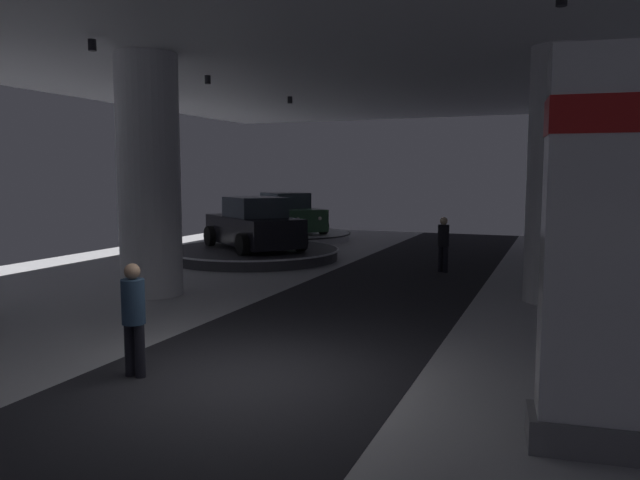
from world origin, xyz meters
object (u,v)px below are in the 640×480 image
(column_left, at_px, (149,177))
(display_platform_far_left, at_px, (254,253))
(column_right, at_px, (553,177))
(display_car_deep_right, at_px, (615,227))
(display_car_far_left, at_px, (254,226))
(display_platform_deep_left, at_px, (287,236))
(display_platform_deep_right, at_px, (614,254))
(visitor_walking_far, at_px, (443,241))
(display_car_deep_left, at_px, (286,215))
(brand_sign_pylon, at_px, (602,248))
(visitor_walking_near, at_px, (134,313))

(column_left, xyz_separation_m, display_platform_far_left, (-0.60, 6.16, -2.55))
(column_right, bearing_deg, column_left, -163.52)
(display_car_deep_right, relative_size, display_car_far_left, 1.03)
(display_platform_deep_left, bearing_deg, display_car_deep_right, -6.79)
(column_left, bearing_deg, display_car_deep_right, 45.24)
(column_right, height_order, display_platform_deep_right, column_right)
(display_platform_far_left, bearing_deg, display_car_deep_right, 21.77)
(column_right, bearing_deg, display_platform_deep_right, 76.86)
(display_car_far_left, relative_size, visitor_walking_far, 2.77)
(display_car_far_left, distance_m, display_car_deep_left, 6.19)
(column_left, relative_size, visitor_walking_far, 3.46)
(column_right, relative_size, brand_sign_pylon, 1.37)
(column_right, bearing_deg, display_car_deep_left, 138.53)
(column_left, height_order, display_platform_deep_left, column_left)
(column_right, bearing_deg, visitor_walking_far, 132.50)
(column_left, height_order, display_car_deep_right, column_left)
(display_platform_deep_left, bearing_deg, display_car_far_left, -75.30)
(display_car_deep_left, bearing_deg, display_car_deep_right, -6.87)
(column_right, distance_m, display_car_far_left, 10.04)
(column_left, xyz_separation_m, column_right, (8.66, 2.56, 0.00))
(display_platform_deep_left, xyz_separation_m, visitor_walking_far, (7.89, -6.37, 0.73))
(display_car_deep_left, bearing_deg, visitor_walking_far, -38.91)
(visitor_walking_near, distance_m, visitor_walking_far, 10.91)
(display_platform_deep_left, relative_size, visitor_walking_near, 3.46)
(visitor_walking_far, bearing_deg, display_car_deep_left, 141.09)
(brand_sign_pylon, distance_m, visitor_walking_near, 5.90)
(display_platform_deep_left, bearing_deg, display_platform_far_left, -75.47)
(display_platform_deep_right, height_order, display_car_deep_left, display_car_deep_left)
(display_platform_far_left, height_order, visitor_walking_far, visitor_walking_far)
(display_platform_deep_right, xyz_separation_m, display_car_deep_right, (-0.03, -0.01, 0.91))
(column_right, relative_size, visitor_walking_near, 3.46)
(display_platform_deep_right, relative_size, visitor_walking_far, 3.36)
(visitor_walking_near, bearing_deg, display_platform_deep_left, 108.16)
(column_left, height_order, display_platform_far_left, column_left)
(column_right, xyz_separation_m, visitor_walking_near, (-5.21, -7.49, -1.84))
(display_platform_far_left, relative_size, display_platform_deep_left, 1.03)
(brand_sign_pylon, height_order, display_car_far_left, brand_sign_pylon)
(display_platform_deep_left, distance_m, display_car_deep_left, 0.91)
(visitor_walking_near, bearing_deg, brand_sign_pylon, -1.01)
(column_left, xyz_separation_m, display_car_deep_right, (10.51, 10.60, -1.66))
(display_platform_far_left, bearing_deg, column_left, -84.44)
(display_platform_far_left, relative_size, visitor_walking_near, 3.57)
(display_platform_far_left, distance_m, visitor_walking_near, 11.83)
(display_car_deep_right, height_order, visitor_walking_far, display_car_deep_right)
(brand_sign_pylon, height_order, display_car_deep_right, brand_sign_pylon)
(brand_sign_pylon, relative_size, display_platform_far_left, 0.71)
(display_car_deep_right, height_order, display_platform_deep_left, display_car_deep_right)
(display_car_deep_left, bearing_deg, display_car_far_left, -75.14)
(brand_sign_pylon, bearing_deg, display_platform_far_left, 131.31)
(display_car_deep_right, distance_m, display_car_far_left, 11.95)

